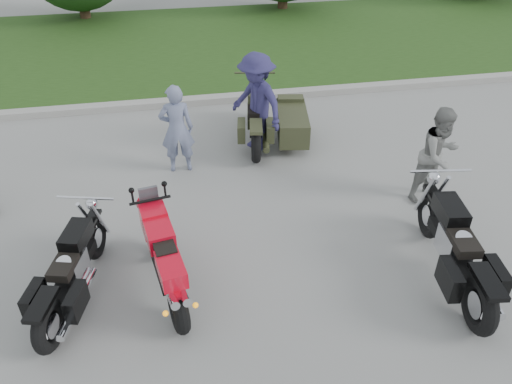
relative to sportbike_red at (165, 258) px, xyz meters
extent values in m
plane|color=#989893|center=(0.73, -0.02, -0.58)|extent=(80.00, 80.00, 0.00)
cube|color=#A09D97|center=(0.73, 5.98, -0.50)|extent=(60.00, 0.30, 0.15)
cube|color=#31591E|center=(0.73, 10.13, -0.51)|extent=(60.00, 8.00, 0.14)
cylinder|color=#3F2B1C|center=(-2.27, 13.48, 0.02)|extent=(0.36, 0.36, 1.20)
torus|color=black|center=(0.12, -0.67, -0.27)|extent=(0.30, 0.64, 0.62)
torus|color=black|center=(-0.13, 0.76, -0.28)|extent=(0.22, 0.61, 0.60)
cube|color=black|center=(0.00, -0.01, -0.03)|extent=(0.43, 0.94, 0.35)
cube|color=red|center=(-0.04, 0.22, 0.24)|extent=(0.43, 0.60, 0.26)
cube|color=red|center=(0.08, -0.45, 0.20)|extent=(0.39, 0.59, 0.22)
cube|color=black|center=(0.02, -0.14, 0.28)|extent=(0.32, 0.39, 0.10)
cube|color=red|center=(-0.10, 0.58, 0.20)|extent=(0.41, 0.45, 0.40)
cylinder|color=silver|center=(0.06, -0.74, 0.04)|extent=(0.19, 0.48, 0.22)
cylinder|color=silver|center=(0.20, -0.71, 0.04)|extent=(0.19, 0.48, 0.22)
torus|color=black|center=(-1.40, -0.66, -0.24)|extent=(0.33, 0.69, 0.67)
torus|color=black|center=(-0.98, 0.92, -0.26)|extent=(0.28, 0.64, 0.63)
cube|color=black|center=(-1.19, 0.13, -0.16)|extent=(0.51, 1.21, 0.14)
cube|color=silver|center=(-1.19, 0.13, -0.08)|extent=(0.40, 0.51, 0.35)
cube|color=black|center=(-1.11, 0.42, 0.20)|extent=(0.41, 0.60, 0.22)
cube|color=black|center=(-1.23, -0.01, 0.10)|extent=(0.39, 0.55, 0.12)
cube|color=black|center=(-1.40, -0.66, 0.12)|extent=(0.35, 0.58, 0.06)
cylinder|color=silver|center=(-1.10, -0.25, -0.30)|extent=(0.37, 1.08, 0.10)
torus|color=black|center=(3.72, -1.34, -0.20)|extent=(0.29, 0.78, 0.76)
torus|color=black|center=(3.98, 0.49, -0.22)|extent=(0.23, 0.72, 0.71)
cube|color=black|center=(3.85, -0.43, -0.11)|extent=(0.43, 1.36, 0.16)
cube|color=silver|center=(3.85, -0.43, -0.02)|extent=(0.40, 0.54, 0.39)
cube|color=black|center=(3.90, -0.09, 0.29)|extent=(0.39, 0.65, 0.25)
cube|color=black|center=(3.83, -0.59, 0.18)|extent=(0.39, 0.60, 0.13)
cube|color=black|center=(3.72, -1.34, 0.20)|extent=(0.33, 0.64, 0.07)
cylinder|color=silver|center=(3.99, -0.84, -0.26)|extent=(0.28, 1.23, 0.11)
torus|color=black|center=(1.79, 3.14, -0.22)|extent=(0.30, 0.74, 0.72)
torus|color=black|center=(2.09, 4.85, -0.24)|extent=(0.24, 0.69, 0.68)
cube|color=black|center=(1.94, 3.99, -0.13)|extent=(0.44, 1.29, 0.15)
cube|color=#383C23|center=(1.94, 3.99, -0.05)|extent=(0.39, 0.52, 0.37)
cube|color=#383C23|center=(1.99, 4.31, 0.25)|extent=(0.39, 0.62, 0.23)
cube|color=black|center=(1.91, 3.84, 0.14)|extent=(0.38, 0.57, 0.13)
cube|color=#383C23|center=(1.79, 3.14, 0.16)|extent=(0.33, 0.61, 0.06)
cylinder|color=#383C23|center=(2.07, 3.60, -0.28)|extent=(0.30, 1.16, 0.11)
cube|color=#383C23|center=(2.65, 3.77, -0.15)|extent=(0.80, 1.45, 0.48)
torus|color=black|center=(2.91, 3.72, -0.28)|extent=(0.22, 0.60, 0.59)
imported|color=gray|center=(0.35, 3.11, 0.26)|extent=(0.61, 0.40, 1.67)
imported|color=gray|center=(4.51, 1.40, 0.25)|extent=(0.97, 0.87, 1.65)
imported|color=navy|center=(1.91, 3.67, 0.39)|extent=(1.28, 1.44, 1.93)
camera|label=1|loc=(0.27, -4.97, 4.37)|focal=35.00mm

